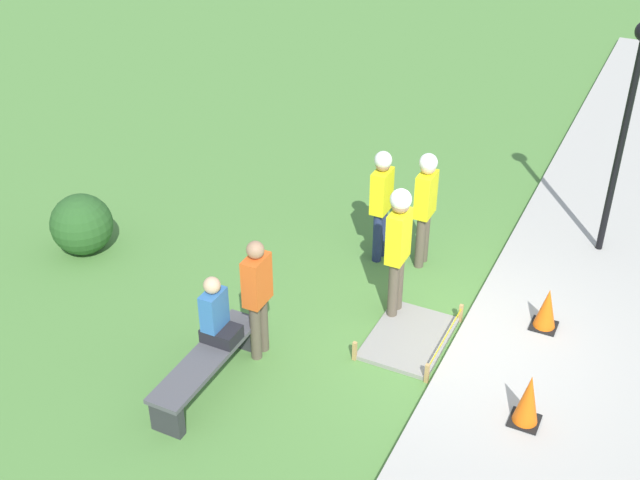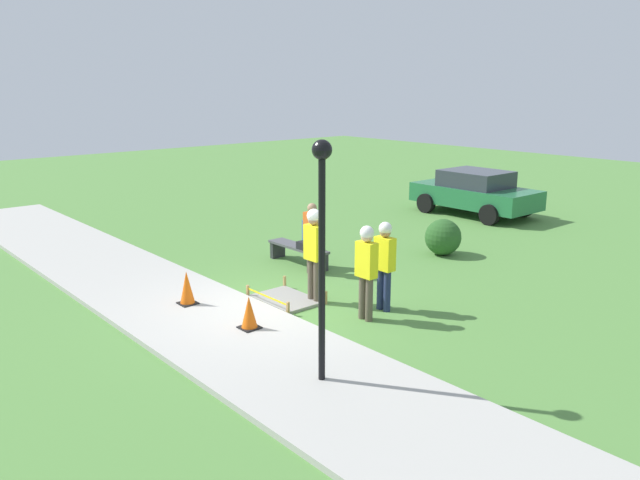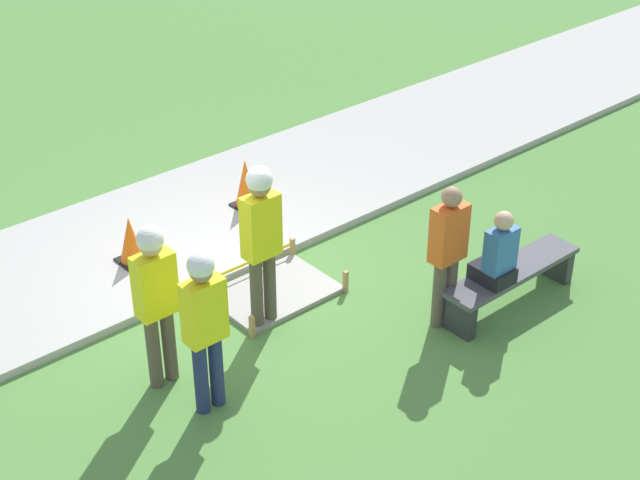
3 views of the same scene
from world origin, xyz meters
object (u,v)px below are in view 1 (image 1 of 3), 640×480
person_seated_on_bench (217,316)px  lamppost_near (630,105)px  park_bench (207,365)px  traffic_cone_near_patch (528,400)px  worker_assistant (382,196)px  bystander_in_orange_shirt (257,293)px  worker_supervisor (426,200)px  worker_trainee (398,241)px  traffic_cone_far_patch (547,309)px

person_seated_on_bench → lamppost_near: bearing=-38.2°
park_bench → person_seated_on_bench: (0.36, 0.05, 0.48)m
traffic_cone_near_patch → worker_assistant: 3.93m
worker_assistant → person_seated_on_bench: bearing=166.1°
traffic_cone_near_patch → worker_assistant: size_ratio=0.38×
park_bench → bystander_in_orange_shirt: size_ratio=1.12×
person_seated_on_bench → worker_assistant: worker_assistant is taller
park_bench → worker_supervisor: bearing=-20.4°
park_bench → lamppost_near: lamppost_near is taller
worker_assistant → worker_trainee: worker_trainee is taller
person_seated_on_bench → bystander_in_orange_shirt: bearing=-32.4°
park_bench → worker_assistant: size_ratio=1.06×
traffic_cone_near_patch → bystander_in_orange_shirt: (-0.17, 3.38, 0.52)m
traffic_cone_far_patch → person_seated_on_bench: 4.30m
traffic_cone_far_patch → worker_assistant: size_ratio=0.34×
traffic_cone_far_patch → park_bench: size_ratio=0.32×
person_seated_on_bench → worker_assistant: 3.35m
traffic_cone_far_patch → traffic_cone_near_patch: bearing=-173.9°
traffic_cone_near_patch → park_bench: (-1.00, 3.63, -0.09)m
person_seated_on_bench → traffic_cone_far_patch: bearing=-54.3°
traffic_cone_near_patch → worker_supervisor: bearing=39.4°
person_seated_on_bench → worker_assistant: size_ratio=0.50×
lamppost_near → traffic_cone_far_patch: bearing=172.2°
person_seated_on_bench → worker_trainee: 2.56m
traffic_cone_near_patch → park_bench: 3.76m
worker_assistant → bystander_in_orange_shirt: worker_assistant is taller
traffic_cone_near_patch → traffic_cone_far_patch: traffic_cone_near_patch is taller
traffic_cone_far_patch → worker_assistant: worker_assistant is taller
traffic_cone_far_patch → bystander_in_orange_shirt: (-2.02, 3.18, 0.56)m
worker_trainee → lamppost_near: lamppost_near is taller
bystander_in_orange_shirt → worker_assistant: bearing=-10.3°
park_bench → worker_trainee: (2.36, -1.50, 0.85)m
worker_supervisor → worker_assistant: (-0.13, 0.63, -0.03)m
worker_supervisor → bystander_in_orange_shirt: 3.12m
worker_supervisor → person_seated_on_bench: bearing=157.0°
traffic_cone_near_patch → worker_assistant: worker_assistant is taller
person_seated_on_bench → worker_assistant: (3.24, -0.81, 0.24)m
park_bench → bystander_in_orange_shirt: bystander_in_orange_shirt is taller
lamppost_near → traffic_cone_near_patch: bearing=178.4°
worker_supervisor → lamppost_near: lamppost_near is taller
traffic_cone_near_patch → worker_trainee: 2.64m
park_bench → worker_supervisor: worker_supervisor is taller
park_bench → traffic_cone_far_patch: bearing=-50.2°
traffic_cone_far_patch → person_seated_on_bench: bearing=125.7°
lamppost_near → person_seated_on_bench: bearing=141.8°
worker_trainee → bystander_in_orange_shirt: bearing=140.8°
worker_assistant → traffic_cone_near_patch: bearing=-132.2°
lamppost_near → park_bench: bearing=144.1°
person_seated_on_bench → traffic_cone_near_patch: bearing=-80.1°
traffic_cone_near_patch → person_seated_on_bench: 3.75m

